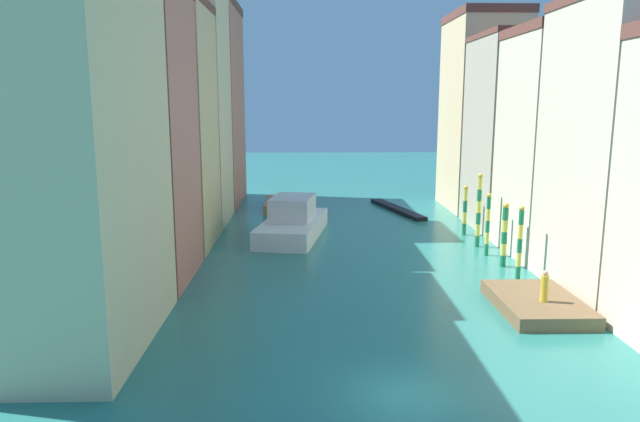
{
  "coord_description": "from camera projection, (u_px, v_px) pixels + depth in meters",
  "views": [
    {
      "loc": [
        -3.48,
        -18.73,
        10.13
      ],
      "look_at": [
        -2.36,
        27.51,
        1.5
      ],
      "focal_mm": 32.7,
      "sensor_mm": 36.0,
      "label": 1
    }
  ],
  "objects": [
    {
      "name": "ground_plane",
      "position": [
        352.0,
        237.0,
        44.43
      ],
      "size": [
        154.0,
        154.0,
        0.0
      ],
      "primitive_type": "plane",
      "color": "#28756B"
    },
    {
      "name": "building_left_0",
      "position": [
        64.0,
        157.0,
        23.54
      ],
      "size": [
        6.29,
        10.49,
        15.88
      ],
      "color": "beige",
      "rests_on": "ground"
    },
    {
      "name": "building_left_1",
      "position": [
        132.0,
        136.0,
        32.63
      ],
      "size": [
        6.29,
        7.85,
        16.59
      ],
      "color": "#C6705B",
      "rests_on": "ground"
    },
    {
      "name": "building_left_2",
      "position": [
        166.0,
        126.0,
        40.71
      ],
      "size": [
        6.29,
        7.98,
        17.01
      ],
      "color": "#DBB77A",
      "rests_on": "ground"
    },
    {
      "name": "building_left_3",
      "position": [
        188.0,
        96.0,
        48.37
      ],
      "size": [
        6.29,
        7.96,
        21.39
      ],
      "color": "beige",
      "rests_on": "ground"
    },
    {
      "name": "building_left_4",
      "position": [
        208.0,
        105.0,
        58.22
      ],
      "size": [
        6.29,
        11.32,
        19.82
      ],
      "color": "#C6705B",
      "rests_on": "ground"
    },
    {
      "name": "building_right_1",
      "position": [
        626.0,
        148.0,
        30.39
      ],
      "size": [
        6.29,
        8.65,
        15.62
      ],
      "color": "beige",
      "rests_on": "ground"
    },
    {
      "name": "building_right_2",
      "position": [
        558.0,
        143.0,
        38.51
      ],
      "size": [
        6.29,
        7.61,
        15.02
      ],
      "color": "beige",
      "rests_on": "ground"
    },
    {
      "name": "building_right_3",
      "position": [
        514.0,
        133.0,
        46.66
      ],
      "size": [
        6.29,
        8.49,
        15.51
      ],
      "color": "#BCB299",
      "rests_on": "ground"
    },
    {
      "name": "building_right_4",
      "position": [
        481.0,
        112.0,
        55.42
      ],
      "size": [
        6.29,
        9.31,
        18.4
      ],
      "color": "beige",
      "rests_on": "ground"
    },
    {
      "name": "waterfront_dock",
      "position": [
        537.0,
        304.0,
        28.82
      ],
      "size": [
        3.87,
        5.91,
        0.67
      ],
      "color": "brown",
      "rests_on": "ground"
    },
    {
      "name": "person_on_dock",
      "position": [
        544.0,
        287.0,
        27.99
      ],
      "size": [
        0.36,
        0.36,
        1.56
      ],
      "color": "gold",
      "rests_on": "waterfront_dock"
    },
    {
      "name": "mooring_pole_0",
      "position": [
        520.0,
        242.0,
        33.35
      ],
      "size": [
        0.31,
        0.31,
        4.39
      ],
      "color": "#197247",
      "rests_on": "ground"
    },
    {
      "name": "mooring_pole_1",
      "position": [
        504.0,
        234.0,
        36.13
      ],
      "size": [
        0.4,
        0.4,
        4.08
      ],
      "color": "#197247",
      "rests_on": "ground"
    },
    {
      "name": "mooring_pole_2",
      "position": [
        488.0,
        224.0,
        38.81
      ],
      "size": [
        0.3,
        0.3,
        4.24
      ],
      "color": "#197247",
      "rests_on": "ground"
    },
    {
      "name": "mooring_pole_3",
      "position": [
        479.0,
        210.0,
        41.03
      ],
      "size": [
        0.36,
        0.36,
        5.28
      ],
      "color": "#197247",
      "rests_on": "ground"
    },
    {
      "name": "mooring_pole_4",
      "position": [
        465.0,
        210.0,
        44.94
      ],
      "size": [
        0.34,
        0.34,
        3.89
      ],
      "color": "#197247",
      "rests_on": "ground"
    },
    {
      "name": "vaporetto_white",
      "position": [
        293.0,
        222.0,
        44.56
      ],
      "size": [
        5.67,
        10.76,
        3.11
      ],
      "color": "white",
      "rests_on": "ground"
    },
    {
      "name": "gondola_black",
      "position": [
        397.0,
        209.0,
        55.25
      ],
      "size": [
        3.88,
        10.37,
        0.36
      ],
      "color": "black",
      "rests_on": "ground"
    },
    {
      "name": "motorboat_0",
      "position": [
        275.0,
        204.0,
        56.57
      ],
      "size": [
        1.91,
        6.99,
        0.81
      ],
      "color": "olive",
      "rests_on": "ground"
    }
  ]
}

